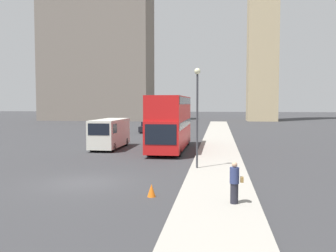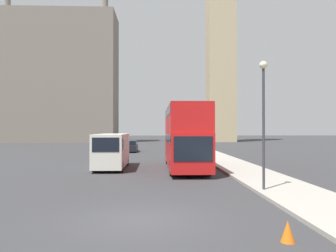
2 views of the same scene
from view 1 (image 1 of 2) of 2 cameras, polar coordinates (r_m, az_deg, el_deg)
name	(u,v)px [view 1 (image 1 of 2)]	position (r m, az deg, el deg)	size (l,w,h in m)	color
ground_plane	(83,183)	(19.31, -12.76, -8.45)	(300.00, 300.00, 0.00)	#333335
sidewalk_strip	(217,185)	(18.11, 7.55, -8.95)	(3.26, 120.00, 0.15)	#9E998E
building_block_distant	(97,55)	(89.20, -10.75, 10.54)	(24.92, 10.63, 36.33)	slate
red_double_decker_bus	(170,120)	(31.46, 0.38, 0.86)	(2.59, 10.79, 4.53)	red
white_van	(110,133)	(32.90, -8.90, -1.05)	(2.09, 6.18, 2.55)	silver
pedestrian	(235,183)	(14.60, 10.12, -8.51)	(0.52, 0.36, 1.60)	#23232D
street_lamp	(197,103)	(21.95, 4.48, 3.54)	(0.36, 0.36, 5.86)	#38383D
parked_sedan	(148,127)	(50.72, -3.02, -0.21)	(1.72, 4.77, 1.46)	black
traffic_cone	(151,190)	(16.10, -2.53, -9.78)	(0.36, 0.36, 0.55)	orange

